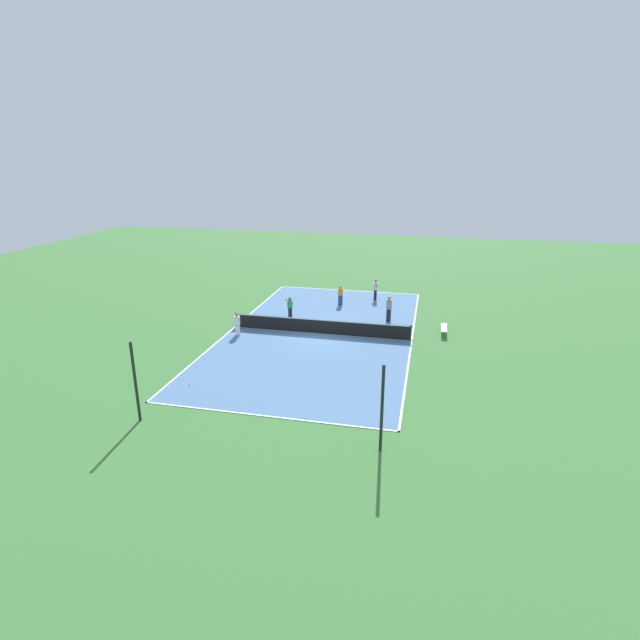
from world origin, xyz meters
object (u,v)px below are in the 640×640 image
(player_far_green, at_px, (290,306))
(player_near_white, at_px, (237,323))
(bench, at_px, (444,328))
(player_far_white, at_px, (375,288))
(tennis_ball_right_alley, at_px, (294,326))
(tennis_ball_midcourt, at_px, (321,289))
(fence_post_back_left, at_px, (382,409))
(player_center_orange, at_px, (340,294))
(tennis_ball_near_net, at_px, (189,385))
(tennis_net, at_px, (320,326))
(fence_post_back_right, at_px, (135,382))
(player_baseline_gray, at_px, (389,307))

(player_far_green, relative_size, player_near_white, 1.02)
(bench, xyz_separation_m, player_far_white, (5.01, -6.53, 0.55))
(tennis_ball_right_alley, bearing_deg, player_far_green, -66.38)
(tennis_ball_midcourt, bearing_deg, player_far_green, 86.32)
(player_far_green, relative_size, fence_post_back_left, 0.41)
(bench, bearing_deg, tennis_ball_right_alley, -86.07)
(player_center_orange, relative_size, player_near_white, 1.04)
(tennis_ball_right_alley, relative_size, tennis_ball_near_net, 1.00)
(player_center_orange, relative_size, tennis_ball_near_net, 21.81)
(tennis_net, bearing_deg, player_center_orange, -90.98)
(tennis_ball_right_alley, bearing_deg, tennis_ball_midcourt, -88.62)
(tennis_ball_midcourt, xyz_separation_m, tennis_ball_near_net, (2.36, 18.60, 0.00))
(player_far_white, xyz_separation_m, tennis_ball_near_net, (6.99, 16.61, -0.88))
(bench, bearing_deg, tennis_net, -77.82)
(tennis_ball_midcourt, relative_size, fence_post_back_left, 0.02)
(tennis_net, distance_m, tennis_ball_right_alley, 2.22)
(player_center_orange, xyz_separation_m, tennis_ball_midcourt, (2.28, -3.83, -0.80))
(player_center_orange, relative_size, tennis_ball_right_alley, 21.81)
(player_far_white, bearing_deg, fence_post_back_right, -30.60)
(fence_post_back_left, bearing_deg, player_center_orange, -74.94)
(bench, height_order, player_far_white, player_far_white)
(player_far_white, distance_m, tennis_ball_midcourt, 5.11)
(fence_post_back_left, xyz_separation_m, fence_post_back_right, (10.03, 0.00, 0.00))
(player_near_white, xyz_separation_m, tennis_ball_near_net, (-0.32, 7.08, -0.76))
(player_near_white, bearing_deg, player_far_white, 15.39)
(tennis_net, height_order, tennis_ball_right_alley, tennis_net)
(bench, distance_m, player_far_white, 8.25)
(fence_post_back_right, bearing_deg, player_center_orange, -105.69)
(player_far_white, relative_size, player_center_orange, 1.08)
(fence_post_back_right, bearing_deg, tennis_ball_midcourt, -97.35)
(tennis_ball_near_net, bearing_deg, player_near_white, -87.40)
(bench, distance_m, tennis_ball_right_alley, 9.44)
(player_near_white, bearing_deg, player_baseline_gray, -9.23)
(tennis_ball_midcourt, distance_m, tennis_ball_right_alley, 9.17)
(player_baseline_gray, relative_size, tennis_ball_midcourt, 25.81)
(player_baseline_gray, height_order, tennis_ball_near_net, player_baseline_gray)
(bench, distance_m, tennis_ball_near_net, 15.67)
(tennis_ball_near_net, bearing_deg, player_far_white, -112.82)
(player_far_white, xyz_separation_m, fence_post_back_left, (-2.56, 20.09, 0.82))
(tennis_ball_right_alley, bearing_deg, tennis_ball_near_net, 74.68)
(tennis_net, xyz_separation_m, player_near_white, (4.85, 1.39, 0.30))
(tennis_ball_right_alley, distance_m, fence_post_back_right, 13.37)
(player_center_orange, bearing_deg, fence_post_back_right, -153.46)
(player_baseline_gray, height_order, tennis_ball_midcourt, player_baseline_gray)
(tennis_ball_right_alley, bearing_deg, fence_post_back_left, 118.36)
(player_baseline_gray, xyz_separation_m, tennis_ball_near_net, (8.44, 11.72, -0.97))
(tennis_net, height_order, bench, tennis_net)
(fence_post_back_right, bearing_deg, bench, -132.64)
(bench, height_order, player_far_green, player_far_green)
(tennis_ball_midcourt, bearing_deg, tennis_ball_near_net, 82.76)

